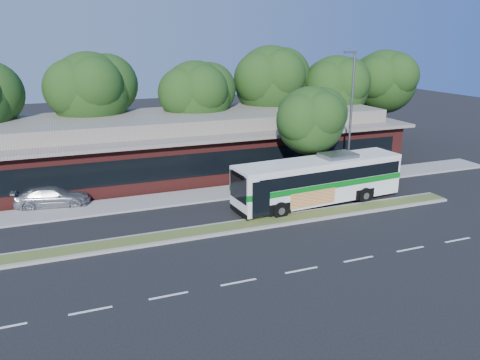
{
  "coord_description": "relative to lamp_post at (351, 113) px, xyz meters",
  "views": [
    {
      "loc": [
        -9.3,
        -21.48,
        9.86
      ],
      "look_at": [
        0.06,
        2.75,
        2.0
      ],
      "focal_mm": 35.0,
      "sensor_mm": 36.0,
      "label": 1
    }
  ],
  "objects": [
    {
      "name": "tree_bg_e",
      "position": [
        4.85,
        9.14,
        0.84
      ],
      "size": [
        6.47,
        5.8,
        8.5
      ],
      "color": "black",
      "rests_on": "ground"
    },
    {
      "name": "tree_bg_f",
      "position": [
        10.87,
        10.14,
        1.16
      ],
      "size": [
        6.69,
        6.0,
        8.92
      ],
      "color": "black",
      "rests_on": "ground"
    },
    {
      "name": "ground",
      "position": [
        -9.56,
        -6.0,
        -4.9
      ],
      "size": [
        120.0,
        120.0,
        0.0
      ],
      "primitive_type": "plane",
      "color": "black",
      "rests_on": "ground"
    },
    {
      "name": "lamp_post",
      "position": [
        0.0,
        0.0,
        0.0
      ],
      "size": [
        0.93,
        0.18,
        9.07
      ],
      "color": "slate",
      "rests_on": "ground"
    },
    {
      "name": "transit_bus",
      "position": [
        -4.41,
        -3.6,
        -3.18
      ],
      "size": [
        11.15,
        3.28,
        3.09
      ],
      "rotation": [
        0.0,
        0.0,
        0.08
      ],
      "color": "white",
      "rests_on": "ground"
    },
    {
      "name": "tree_bg_b",
      "position": [
        -16.13,
        10.14,
        1.24
      ],
      "size": [
        6.69,
        6.0,
        9.0
      ],
      "color": "black",
      "rests_on": "ground"
    },
    {
      "name": "sedan",
      "position": [
        -19.81,
        1.8,
        -4.26
      ],
      "size": [
        4.63,
        2.43,
        1.28
      ],
      "primitive_type": "imported",
      "rotation": [
        0.0,
        0.0,
        1.42
      ],
      "color": "#B1B2B8",
      "rests_on": "ground"
    },
    {
      "name": "median_strip",
      "position": [
        -9.56,
        -5.4,
        -4.83
      ],
      "size": [
        26.0,
        1.1,
        0.15
      ],
      "primitive_type": "cube",
      "color": "#435222",
      "rests_on": "ground"
    },
    {
      "name": "tree_bg_c",
      "position": [
        -8.16,
        9.13,
        0.69
      ],
      "size": [
        6.24,
        5.6,
        8.26
      ],
      "color": "black",
      "rests_on": "ground"
    },
    {
      "name": "sidewalk",
      "position": [
        -9.56,
        0.4,
        -4.84
      ],
      "size": [
        44.0,
        2.6,
        0.12
      ],
      "primitive_type": "cube",
      "color": "gray",
      "rests_on": "ground"
    },
    {
      "name": "tree_bg_d",
      "position": [
        -1.12,
        10.15,
        1.52
      ],
      "size": [
        6.91,
        6.2,
        9.37
      ],
      "color": "black",
      "rests_on": "ground"
    },
    {
      "name": "plaza_building",
      "position": [
        -9.56,
        6.99,
        -2.77
      ],
      "size": [
        33.2,
        11.2,
        4.45
      ],
      "color": "#551D1A",
      "rests_on": "ground"
    },
    {
      "name": "sidewalk_tree",
      "position": [
        -3.24,
        -0.59,
        -0.1
      ],
      "size": [
        5.01,
        4.49,
        6.95
      ],
      "color": "black",
      "rests_on": "ground"
    }
  ]
}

